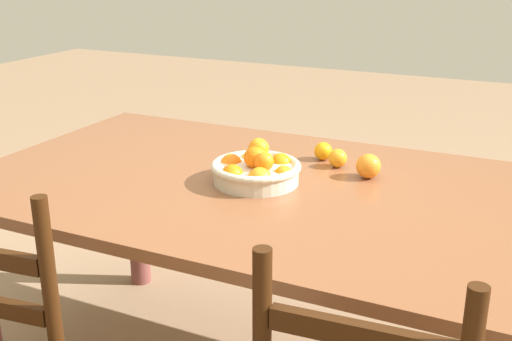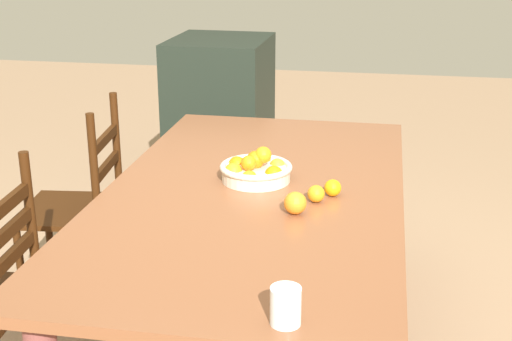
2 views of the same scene
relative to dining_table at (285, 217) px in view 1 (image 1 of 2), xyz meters
The scene contains 5 objects.
dining_table is the anchor object (origin of this frame).
fruit_bowl 0.18m from the dining_table, ahead, with size 0.28×0.28×0.14m.
orange_loose_0 0.32m from the dining_table, 92.87° to the right, with size 0.06×0.06×0.06m, color orange.
orange_loose_1 0.29m from the dining_table, 109.39° to the right, with size 0.06×0.06×0.06m, color orange.
orange_loose_2 0.31m from the dining_table, 138.48° to the right, with size 0.08×0.08×0.08m, color orange.
Camera 1 is at (-0.69, 1.68, 1.44)m, focal length 44.43 mm.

